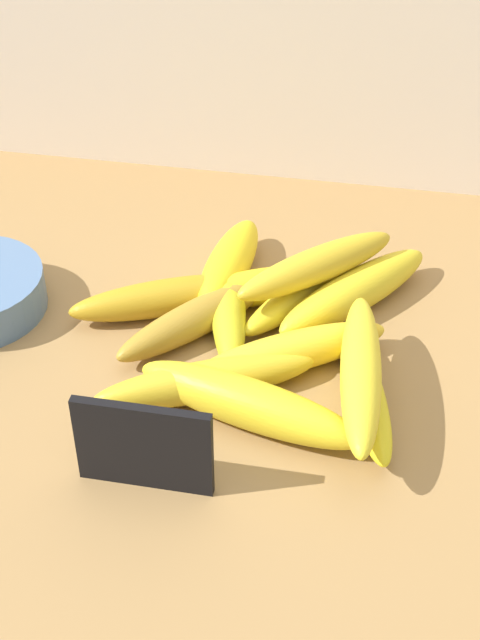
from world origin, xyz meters
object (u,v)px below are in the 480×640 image
banana_12 (361,371)px  banana_11 (317,265)px  banana_1 (229,265)px  banana_3 (292,352)px  chalkboard_sign (144,449)px  banana_10 (198,317)px  banana_4 (206,381)px  banana_5 (167,298)px  banana_6 (355,291)px  banana_2 (249,404)px  banana_9 (228,303)px  banana_0 (260,287)px  banana_7 (365,392)px  banana_8 (307,289)px

banana_12 → banana_11: bearing=110.5°
banana_1 → banana_3: banana_1 is taller
chalkboard_sign → banana_10: 19.78cm
banana_4 → banana_5: size_ratio=1.04×
banana_1 → banana_10: banana_1 is taller
banana_6 → banana_11: (-3.87, -0.40, 2.95)cm
banana_2 → banana_11: size_ratio=1.13×
banana_5 → banana_9: banana_5 is taller
banana_6 → banana_9: banana_6 is taller
banana_10 → banana_11: bearing=30.2°
chalkboard_sign → banana_6: chalkboard_sign is taller
banana_2 → banana_10: banana_2 is taller
banana_6 → banana_10: banana_6 is taller
banana_1 → banana_5: size_ratio=0.85×
banana_0 → banana_6: (9.44, 0.66, 0.26)cm
chalkboard_sign → banana_6: (14.22, 26.24, -1.72)cm
banana_5 → banana_7: bearing=-25.7°
banana_11 → banana_6: bearing=5.9°
banana_3 → banana_10: 10.25cm
banana_3 → banana_11: (0.97, 9.71, 3.18)cm
chalkboard_sign → banana_4: bearing=77.1°
banana_3 → banana_12: 8.81cm
banana_5 → banana_12: size_ratio=0.96×
banana_3 → banana_8: banana_3 is taller
banana_0 → banana_11: (5.57, 0.26, 3.21)cm
banana_7 → banana_9: bearing=144.4°
chalkboard_sign → banana_3: bearing=59.8°
banana_5 → banana_10: banana_5 is taller
banana_2 → banana_7: (9.59, 3.98, -0.57)cm
banana_2 → banana_0: bearing=96.7°
banana_0 → chalkboard_sign: bearing=-100.6°
banana_2 → banana_4: (-4.30, 2.52, -0.36)cm
chalkboard_sign → banana_4: 11.30cm
banana_3 → banana_12: bearing=-38.1°
banana_7 → banana_10: banana_10 is taller
banana_11 → banana_12: banana_11 is taller
banana_3 → banana_10: (-9.62, 3.53, -0.10)cm
banana_8 → banana_12: bearing=-67.4°
banana_2 → banana_3: bearing=71.7°
chalkboard_sign → banana_5: chalkboard_sign is taller
banana_7 → banana_0: bearing=131.1°
banana_5 → banana_8: size_ratio=1.01×
banana_8 → chalkboard_sign: bearing=-109.8°
banana_11 → banana_7: bearing=-66.0°
banana_5 → banana_9: bearing=3.8°
banana_5 → banana_10: size_ratio=1.03×
banana_0 → banana_4: 14.91cm
banana_5 → banana_9: (6.07, 0.40, -0.15)cm
banana_8 → banana_5: bearing=-162.4°
banana_7 → banana_10: 18.18cm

